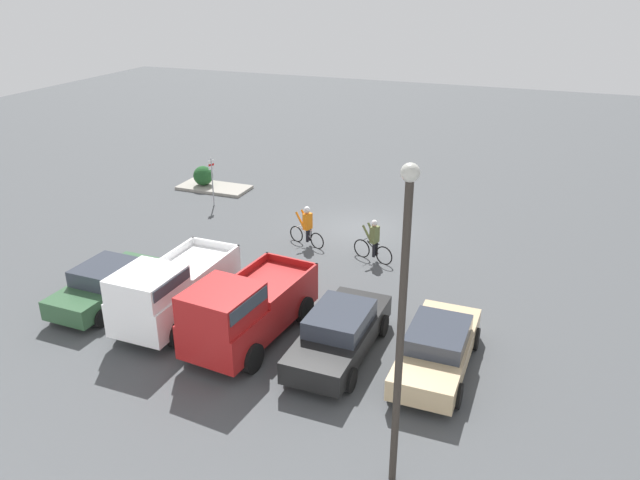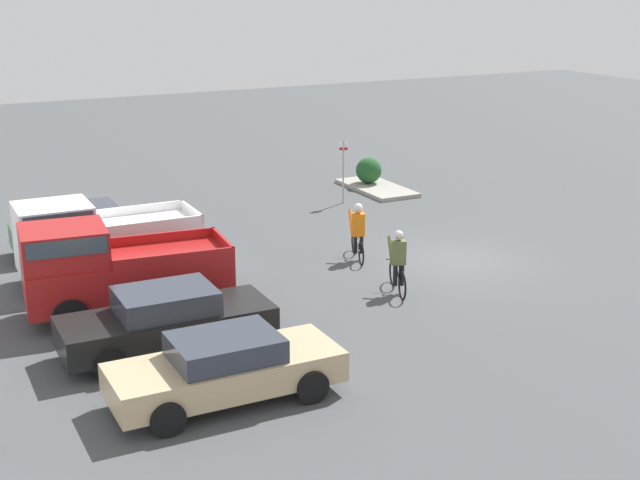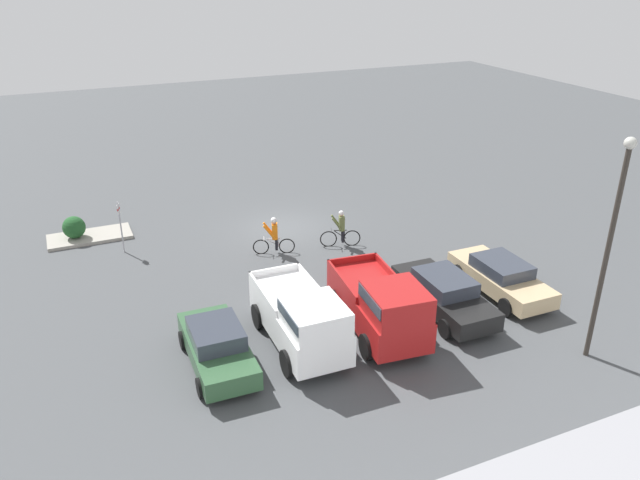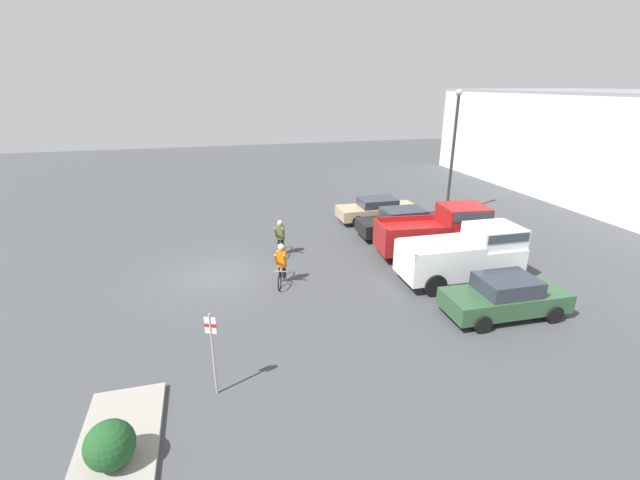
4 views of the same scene
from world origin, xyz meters
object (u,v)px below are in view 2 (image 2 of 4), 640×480
Objects in this scene: pickup_truck_1 at (96,239)px; shrub at (369,170)px; sedan_2 at (85,229)px; cyclist_1 at (398,262)px; cyclist_0 at (358,231)px; fire_lane_sign at (343,165)px; sedan_0 at (226,367)px; pickup_truck_0 at (110,268)px; sedan_1 at (167,321)px.

pickup_truck_1 is 13.72m from shrub.
sedan_2 is 2.44× the size of cyclist_1.
fire_lane_sign is at bearing -24.84° from cyclist_0.
pickup_truck_1 is 4.80× the size of shrub.
sedan_0 reaches higher than shrub.
cyclist_0 reaches higher than sedan_0.
pickup_truck_1 is 2.79× the size of cyclist_1.
cyclist_0 is 1.73× the size of shrub.
cyclist_0 is 0.74× the size of fire_lane_sign.
sedan_0 is 0.90× the size of pickup_truck_0.
cyclist_1 is 0.74× the size of fire_lane_sign.
pickup_truck_1 is 2.78× the size of cyclist_0.
pickup_truck_1 reaches higher than cyclist_1.
pickup_truck_1 is at bearing 113.45° from fire_lane_sign.
sedan_0 is at bearing 141.22° from shrub.
fire_lane_sign is at bearing -80.88° from sedan_2.
fire_lane_sign reaches higher than sedan_0.
pickup_truck_0 is 2.92× the size of cyclist_0.
pickup_truck_0 is at bearing 173.75° from sedan_2.
sedan_0 is at bearing -176.80° from pickup_truck_1.
sedan_2 reaches higher than sedan_0.
shrub is (11.82, -12.05, -0.09)m from sedan_1.
sedan_1 is 16.88m from shrub.
sedan_0 is 11.20m from sedan_2.
sedan_1 is at bearing 119.07° from cyclist_0.
sedan_2 is 2.43× the size of cyclist_0.
pickup_truck_0 is 5.04× the size of shrub.
fire_lane_sign is at bearing -44.78° from sedan_1.
cyclist_0 is at bearing -60.93° from sedan_1.
cyclist_1 is at bearing 160.10° from fire_lane_sign.
pickup_truck_1 reaches higher than sedan_1.
sedan_1 is 14.06m from fire_lane_sign.
sedan_1 is 2.92m from pickup_truck_0.
sedan_1 is 4.66× the size of shrub.
cyclist_0 is at bearing 155.16° from fire_lane_sign.
sedan_2 is at bearing 41.24° from cyclist_1.
sedan_1 is at bearing -178.27° from pickup_truck_1.
fire_lane_sign reaches higher than cyclist_1.
shrub is at bearing -45.54° from sedan_1.
pickup_truck_0 reaches higher than sedan_1.
pickup_truck_1 is at bearing 116.97° from shrub.
cyclist_1 reaches higher than sedan_2.
fire_lane_sign is (4.36, -10.06, 0.25)m from pickup_truck_1.
pickup_truck_0 reaches higher than cyclist_1.
pickup_truck_0 is 12.60m from fire_lane_sign.
cyclist_0 is at bearing 147.87° from shrub.
pickup_truck_0 is at bearing 9.85° from sedan_1.
shrub is at bearing -49.34° from fire_lane_sign.
pickup_truck_1 is 7.47m from cyclist_0.
pickup_truck_1 is (8.41, 0.47, 0.47)m from sedan_0.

